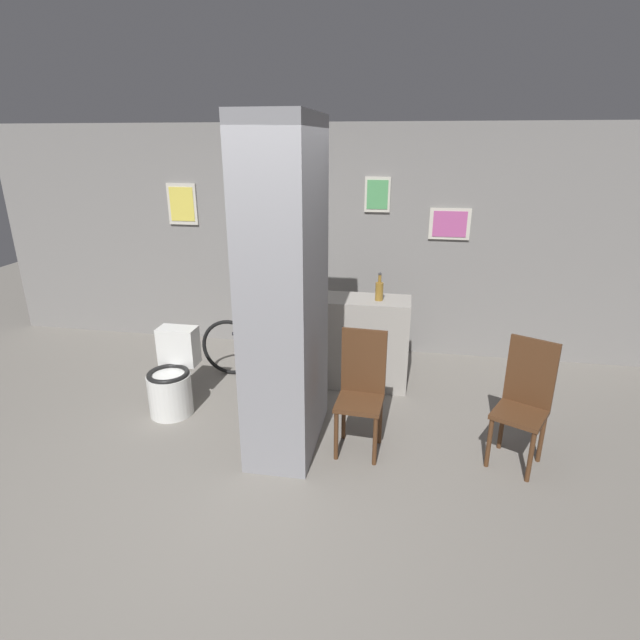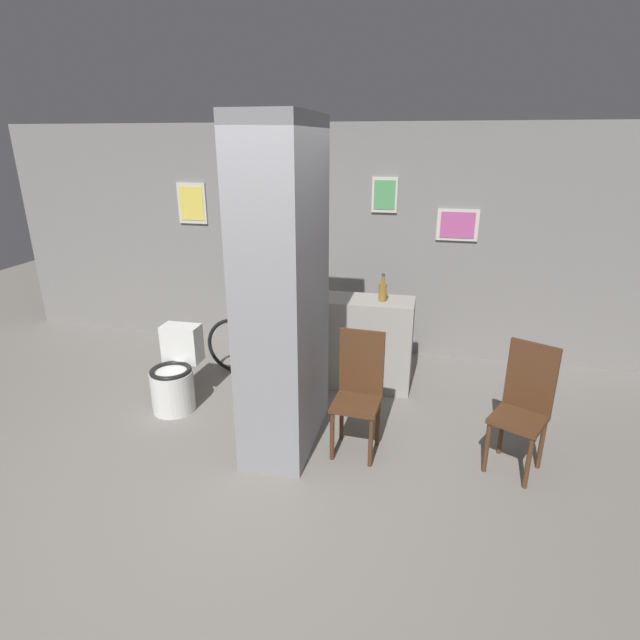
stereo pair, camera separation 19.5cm
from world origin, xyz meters
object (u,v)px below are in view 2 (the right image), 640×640
object	(u,v)px
chair_near_pillar	(359,389)
chair_by_doorway	(523,404)
toilet	(175,376)
bicycle	(277,348)
bottle_tall	(383,291)

from	to	relation	value
chair_near_pillar	chair_by_doorway	bearing A→B (deg)	4.91
chair_near_pillar	chair_by_doorway	size ratio (longest dim) A/B	1.00
toilet	bicycle	bearing A→B (deg)	47.39
chair_by_doorway	bicycle	world-z (taller)	chair_by_doorway
toilet	bottle_tall	xyz separation A→B (m)	(1.84, 0.82, 0.72)
toilet	chair_near_pillar	world-z (taller)	chair_near_pillar
chair_near_pillar	bottle_tall	world-z (taller)	bottle_tall
chair_by_doorway	bicycle	distance (m)	2.54
bicycle	bottle_tall	distance (m)	1.30
chair_near_pillar	chair_by_doorway	xyz separation A→B (m)	(1.25, 0.03, 0.00)
toilet	chair_near_pillar	size ratio (longest dim) A/B	0.75
bottle_tall	chair_near_pillar	bearing A→B (deg)	-92.84
toilet	chair_near_pillar	distance (m)	1.82
chair_near_pillar	toilet	bearing A→B (deg)	174.36
toilet	bicycle	xyz separation A→B (m)	(0.75, 0.82, 0.01)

